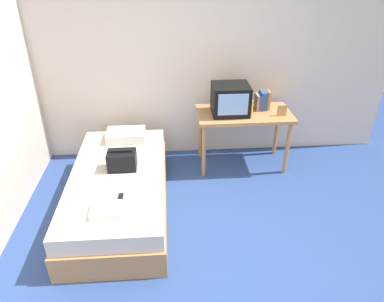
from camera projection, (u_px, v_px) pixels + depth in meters
ground_plane at (207, 253)px, 3.36m from camera, size 8.00×8.00×0.00m
wall_back at (192, 58)px, 4.43m from camera, size 5.20×0.10×2.60m
bed at (119, 191)px, 3.83m from camera, size 1.00×2.00×0.47m
desk at (244, 120)px, 4.40m from camera, size 1.16×0.60×0.75m
tv at (230, 99)px, 4.25m from camera, size 0.44×0.39×0.36m
water_bottle at (250, 108)px, 4.25m from camera, size 0.07×0.07×0.19m
book_row at (262, 101)px, 4.40m from camera, size 0.17×0.16×0.24m
picture_frame at (282, 110)px, 4.24m from camera, size 0.11×0.02×0.14m
pillow at (126, 135)px, 4.32m from camera, size 0.46×0.30×0.11m
handbag at (122, 160)px, 3.73m from camera, size 0.30×0.20×0.22m
magazine at (101, 190)px, 3.44m from camera, size 0.21×0.29×0.01m
remote_dark at (121, 199)px, 3.31m from camera, size 0.04×0.16×0.02m
folded_towel at (107, 210)px, 3.14m from camera, size 0.28×0.22×0.06m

